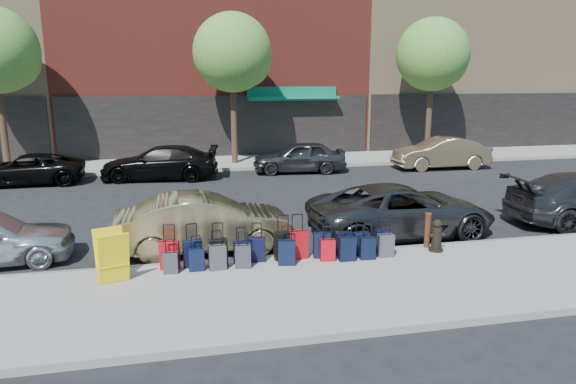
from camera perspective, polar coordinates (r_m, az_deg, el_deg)
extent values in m
plane|color=black|center=(16.80, -4.02, -2.46)|extent=(120.00, 120.00, 0.00)
cube|color=gray|center=(10.73, 1.03, -10.98)|extent=(60.00, 4.00, 0.15)
cube|color=gray|center=(26.51, -7.11, 3.25)|extent=(60.00, 4.00, 0.15)
cube|color=gray|center=(12.56, -1.08, -7.36)|extent=(60.00, 0.08, 0.15)
cube|color=gray|center=(24.53, -6.68, 2.50)|extent=(60.00, 0.08, 0.15)
cube|color=black|center=(28.23, -7.56, 7.13)|extent=(16.66, 0.15, 3.40)
cube|color=#0B6349|center=(28.39, 0.61, 10.31)|extent=(5.00, 0.91, 0.27)
cube|color=#0B6349|center=(28.67, 0.48, 11.03)|extent=(5.00, 0.10, 0.60)
cube|color=#A28563|center=(38.92, 16.88, 18.99)|extent=(15.00, 12.00, 18.00)
cube|color=black|center=(33.54, 21.06, 7.27)|extent=(14.70, 0.15, 3.40)
cylinder|color=black|center=(26.78, -29.17, 7.18)|extent=(0.30, 0.30, 4.80)
sphere|color=#437C29|center=(26.56, -28.52, 12.84)|extent=(2.58, 2.58, 2.58)
cylinder|color=black|center=(25.78, -6.04, 8.55)|extent=(0.30, 0.30, 4.80)
sphere|color=#437C29|center=(25.74, -6.20, 15.16)|extent=(3.80, 3.80, 3.80)
sphere|color=#437C29|center=(25.79, -4.81, 14.34)|extent=(2.58, 2.58, 2.58)
cylinder|color=black|center=(28.85, 15.42, 8.61)|extent=(0.30, 0.30, 4.80)
sphere|color=#437C29|center=(28.82, 15.77, 14.50)|extent=(3.80, 3.80, 3.80)
sphere|color=#437C29|center=(29.08, 16.80, 13.67)|extent=(2.58, 2.58, 2.58)
cube|color=#AC0B11|center=(11.91, -13.01, -6.84)|extent=(0.45, 0.29, 0.64)
cylinder|color=black|center=(11.70, -13.18, -3.64)|extent=(0.24, 0.06, 0.03)
cube|color=black|center=(11.94, -10.52, -6.69)|extent=(0.45, 0.29, 0.62)
cylinder|color=black|center=(11.74, -10.66, -3.58)|extent=(0.24, 0.07, 0.03)
cube|color=black|center=(11.91, -7.73, -6.64)|extent=(0.42, 0.23, 0.63)
cylinder|color=black|center=(11.70, -7.83, -3.51)|extent=(0.23, 0.03, 0.03)
cube|color=black|center=(12.00, -5.14, -6.65)|extent=(0.38, 0.25, 0.54)
cylinder|color=black|center=(11.82, -5.20, -3.99)|extent=(0.20, 0.06, 0.03)
cube|color=black|center=(12.09, -3.47, -6.37)|extent=(0.41, 0.26, 0.58)
cylinder|color=black|center=(11.90, -3.51, -3.53)|extent=(0.22, 0.06, 0.03)
cube|color=black|center=(12.17, -0.46, -5.98)|extent=(0.46, 0.28, 0.67)
cylinder|color=black|center=(11.96, -0.47, -2.70)|extent=(0.25, 0.05, 0.03)
cube|color=#9F0A11|center=(12.25, 1.12, -5.86)|extent=(0.45, 0.26, 0.67)
cylinder|color=black|center=(12.04, 1.13, -2.59)|extent=(0.25, 0.04, 0.03)
cube|color=black|center=(12.34, 3.78, -5.92)|extent=(0.43, 0.27, 0.60)
cylinder|color=black|center=(12.15, 3.83, -3.01)|extent=(0.23, 0.06, 0.03)
cube|color=black|center=(12.54, 6.24, -5.73)|extent=(0.39, 0.23, 0.57)
cylinder|color=black|center=(12.36, 6.31, -3.01)|extent=(0.21, 0.04, 0.03)
cube|color=black|center=(12.62, 8.11, -5.70)|extent=(0.38, 0.22, 0.56)
cylinder|color=black|center=(12.44, 8.20, -3.07)|extent=(0.21, 0.04, 0.03)
cube|color=black|center=(12.92, 10.49, -5.35)|extent=(0.38, 0.22, 0.56)
cylinder|color=black|center=(12.75, 10.60, -2.77)|extent=(0.21, 0.04, 0.03)
cube|color=#343539|center=(11.66, -12.93, -7.68)|extent=(0.33, 0.20, 0.47)
cylinder|color=black|center=(11.50, -13.05, -5.27)|extent=(0.18, 0.04, 0.03)
cube|color=black|center=(11.70, -10.13, -7.42)|extent=(0.34, 0.20, 0.50)
cylinder|color=black|center=(11.52, -10.23, -4.88)|extent=(0.19, 0.03, 0.03)
cube|color=#3B3B40|center=(11.67, -7.85, -7.23)|extent=(0.40, 0.25, 0.56)
cylinder|color=black|center=(11.48, -7.94, -4.37)|extent=(0.21, 0.05, 0.03)
cube|color=#333337|center=(11.73, -5.01, -7.14)|extent=(0.38, 0.25, 0.52)
cylinder|color=black|center=(11.55, -5.07, -4.48)|extent=(0.20, 0.06, 0.03)
cube|color=black|center=(11.85, -0.14, -6.75)|extent=(0.42, 0.29, 0.57)
cylinder|color=black|center=(11.66, -0.14, -3.86)|extent=(0.22, 0.07, 0.03)
cube|color=#B30B17|center=(12.15, 4.41, -6.45)|extent=(0.37, 0.24, 0.51)
cylinder|color=black|center=(11.98, 4.46, -3.95)|extent=(0.20, 0.05, 0.03)
cube|color=black|center=(12.19, 6.59, -6.30)|extent=(0.39, 0.24, 0.56)
cylinder|color=black|center=(12.00, 6.67, -3.53)|extent=(0.22, 0.04, 0.03)
cube|color=black|center=(12.36, 8.81, -6.20)|extent=(0.38, 0.24, 0.53)
cylinder|color=black|center=(12.19, 8.90, -3.64)|extent=(0.20, 0.05, 0.03)
cube|color=#3C3C42|center=(12.59, 10.80, -5.85)|extent=(0.38, 0.23, 0.55)
cylinder|color=black|center=(12.42, 10.91, -3.22)|extent=(0.21, 0.04, 0.03)
cylinder|color=black|center=(13.36, 16.09, -6.16)|extent=(0.36, 0.36, 0.06)
cylinder|color=black|center=(13.26, 16.17, -4.89)|extent=(0.24, 0.24, 0.56)
sphere|color=black|center=(13.16, 16.26, -3.43)|extent=(0.22, 0.22, 0.22)
cylinder|color=black|center=(13.25, 16.19, -4.64)|extent=(0.41, 0.13, 0.10)
cylinder|color=#38190C|center=(13.45, 15.24, -4.17)|extent=(0.14, 0.14, 0.87)
cylinder|color=#38190C|center=(13.34, 15.34, -2.38)|extent=(0.16, 0.16, 0.04)
cube|color=yellow|center=(11.26, -18.77, -7.05)|extent=(0.67, 0.46, 1.10)
cube|color=yellow|center=(11.63, -19.19, -6.44)|extent=(0.67, 0.46, 1.10)
cube|color=yellow|center=(11.50, -18.92, -7.53)|extent=(0.71, 0.58, 0.02)
imported|color=tan|center=(13.26, -9.14, -3.43)|extent=(4.52, 1.72, 1.47)
imported|color=#303032|center=(14.72, 12.49, -2.00)|extent=(5.35, 2.70, 1.45)
imported|color=black|center=(23.88, -27.05, 2.25)|extent=(4.57, 2.21, 1.26)
imported|color=black|center=(23.00, -14.04, 3.17)|extent=(5.22, 2.63, 1.45)
imported|color=#363639|center=(23.95, 1.25, 3.92)|extent=(4.44, 2.13, 1.46)
imported|color=#9A835E|center=(26.04, 16.63, 4.17)|extent=(4.65, 1.70, 1.52)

